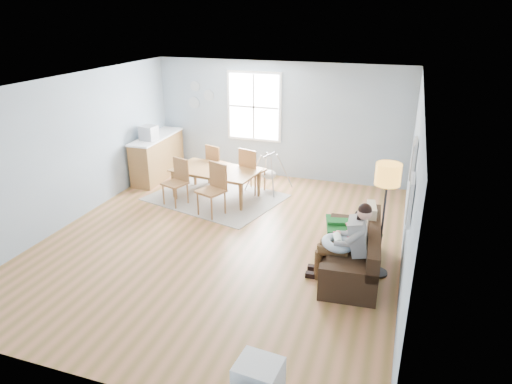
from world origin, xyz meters
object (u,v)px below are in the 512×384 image
(toddler, at_px, (352,228))
(chair_ne, at_px, (251,168))
(father, at_px, (348,239))
(chair_se, at_px, (214,185))
(chair_sw, at_px, (178,179))
(monitor, at_px, (149,133))
(floor_lamp, at_px, (387,184))
(dining_table, at_px, (215,184))
(baby_swing, at_px, (269,174))
(chair_nw, at_px, (216,162))
(sofa, at_px, (355,255))
(storage_cube, at_px, (258,383))
(counter, at_px, (158,156))

(toddler, xyz_separation_m, chair_ne, (-2.49, 2.36, -0.05))
(father, xyz_separation_m, chair_se, (-2.79, 1.57, -0.07))
(chair_sw, distance_m, monitor, 1.64)
(floor_lamp, relative_size, dining_table, 0.99)
(chair_sw, xyz_separation_m, chair_se, (0.92, -0.23, 0.05))
(toddler, bearing_deg, floor_lamp, -18.48)
(chair_sw, bearing_deg, chair_ne, 39.34)
(baby_swing, bearing_deg, floor_lamp, -47.49)
(baby_swing, bearing_deg, toddler, -51.20)
(toddler, height_order, chair_nw, same)
(sofa, relative_size, chair_ne, 1.88)
(father, distance_m, chair_nw, 4.57)
(floor_lamp, distance_m, chair_sw, 4.51)
(sofa, xyz_separation_m, chair_ne, (-2.57, 2.53, 0.32))
(floor_lamp, relative_size, storage_cube, 3.57)
(chair_sw, distance_m, chair_se, 0.95)
(sofa, bearing_deg, floor_lamp, 4.41)
(floor_lamp, xyz_separation_m, storage_cube, (-0.96, -2.91, -1.22))
(toddler, bearing_deg, storage_cube, -99.71)
(dining_table, bearing_deg, counter, 164.14)
(chair_ne, relative_size, monitor, 2.82)
(chair_se, bearing_deg, chair_nw, 112.00)
(toddler, relative_size, floor_lamp, 0.42)
(chair_se, bearing_deg, counter, 144.42)
(monitor, bearing_deg, counter, 94.18)
(toddler, relative_size, chair_ne, 0.73)
(chair_sw, height_order, baby_swing, chair_sw)
(chair_ne, relative_size, baby_swing, 1.03)
(chair_ne, bearing_deg, baby_swing, 48.22)
(sofa, relative_size, toddler, 2.57)
(floor_lamp, distance_m, baby_swing, 4.03)
(floor_lamp, distance_m, chair_se, 3.59)
(sofa, distance_m, storage_cube, 2.95)
(monitor, bearing_deg, father, -29.31)
(chair_ne, bearing_deg, storage_cube, -70.09)
(toddler, relative_size, monitor, 2.07)
(sofa, bearing_deg, chair_sw, 158.13)
(father, bearing_deg, storage_cube, -101.06)
(sofa, height_order, storage_cube, sofa)
(chair_sw, xyz_separation_m, counter, (-1.21, 1.29, -0.03))
(floor_lamp, xyz_separation_m, chair_se, (-3.24, 1.27, -0.88))
(sofa, xyz_separation_m, father, (-0.10, -0.27, 0.39))
(dining_table, bearing_deg, chair_sw, -133.07)
(counter, distance_m, baby_swing, 2.75)
(sofa, xyz_separation_m, chair_sw, (-3.80, 1.53, 0.28))
(floor_lamp, relative_size, counter, 0.97)
(sofa, height_order, monitor, monitor)
(floor_lamp, xyz_separation_m, chair_ne, (-2.93, 2.51, -0.88))
(chair_nw, bearing_deg, floor_lamp, -35.66)
(monitor, bearing_deg, floor_lamp, -24.57)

